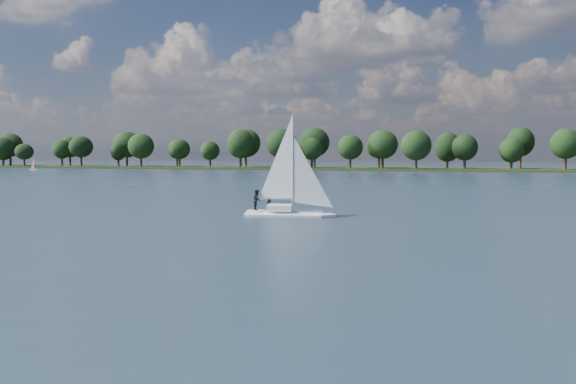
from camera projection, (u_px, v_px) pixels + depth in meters
name	position (u px, v px, depth m)	size (l,w,h in m)	color
ground	(428.00, 186.00, 112.26)	(700.00, 700.00, 0.00)	#233342
far_shore	(467.00, 170.00, 218.00)	(660.00, 40.00, 1.50)	black
sailboat	(285.00, 187.00, 56.44)	(7.54, 3.49, 9.58)	white
dinghy_pink	(34.00, 167.00, 222.68)	(2.99, 1.28, 4.70)	silver
treeline	(487.00, 146.00, 211.29)	(562.59, 73.54, 17.89)	black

